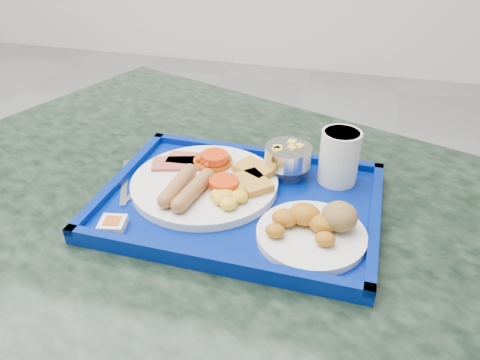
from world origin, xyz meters
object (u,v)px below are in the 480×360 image
(table, at_px, (227,282))
(main_plate, at_px, (208,182))
(tray, at_px, (240,202))
(bread_plate, at_px, (315,227))
(juice_cup, at_px, (339,155))
(fruit_bowl, at_px, (288,156))

(table, xyz_separation_m, main_plate, (-0.03, 0.00, 0.24))
(tray, relative_size, bread_plate, 2.81)
(main_plate, bearing_deg, bread_plate, -23.19)
(main_plate, distance_m, bread_plate, 0.22)
(table, height_order, bread_plate, bread_plate)
(bread_plate, xyz_separation_m, juice_cup, (0.02, 0.17, 0.04))
(tray, bearing_deg, main_plate, 163.16)
(tray, bearing_deg, fruit_bowl, 58.48)
(tray, height_order, juice_cup, juice_cup)
(table, height_order, main_plate, main_plate)
(main_plate, xyz_separation_m, juice_cup, (0.22, 0.09, 0.04))
(main_plate, height_order, bread_plate, bread_plate)
(bread_plate, distance_m, fruit_bowl, 0.19)
(table, distance_m, main_plate, 0.24)
(table, height_order, tray, tray)
(tray, distance_m, bread_plate, 0.16)
(tray, bearing_deg, juice_cup, 34.53)
(table, bearing_deg, main_plate, 177.32)
(fruit_bowl, bearing_deg, juice_cup, 1.79)
(main_plate, bearing_deg, tray, -16.84)
(table, relative_size, main_plate, 5.72)
(fruit_bowl, bearing_deg, tray, -121.52)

